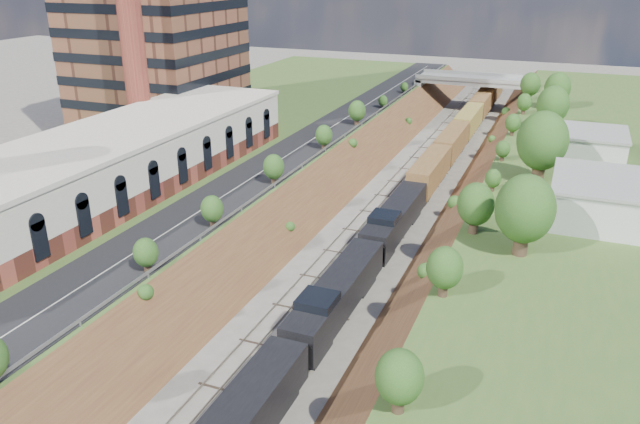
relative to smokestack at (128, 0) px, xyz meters
The scene contains 15 objects.
platform_left 23.05m from the smokestack, 53.13° to the left, with size 44.00×180.00×5.00m, color #426027.
embankment_left 35.58m from the smokestack, ahead, with size 7.07×180.00×7.07m, color brown.
embankment_right 53.39m from the smokestack, ahead, with size 7.07×180.00×7.07m, color brown.
rail_left_track 41.86m from the smokestack, ahead, with size 1.58×180.00×0.18m, color gray.
rail_right_track 46.11m from the smokestack, ahead, with size 1.58×180.00×0.18m, color gray.
road 28.88m from the smokestack, 11.04° to the left, with size 8.00×180.00×0.10m, color black.
guardrail 31.59m from the smokestack, ahead, with size 0.10×171.00×0.70m.
commercial_building 25.69m from the smokestack, 66.04° to the right, with size 14.30×62.30×7.00m.
smokestack is the anchor object (origin of this frame).
overpass 77.82m from the smokestack, 61.39° to the left, with size 24.50×8.30×7.40m.
white_building_near 62.29m from the smokestack, ahead, with size 9.00×12.00×4.00m, color silver.
white_building_far 64.31m from the smokestack, 16.97° to the left, with size 8.00×10.00×3.60m, color silver.
tree_right_large 57.52m from the smokestack, 16.80° to the right, with size 5.25×5.25×7.61m.
tree_left_crest 46.95m from the smokestack, 56.09° to the right, with size 2.45×2.45×3.55m.
freight_train 48.37m from the smokestack, 25.75° to the left, with size 3.02×137.95×4.55m.
Camera 1 is at (19.31, -14.10, 29.63)m, focal length 35.00 mm.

